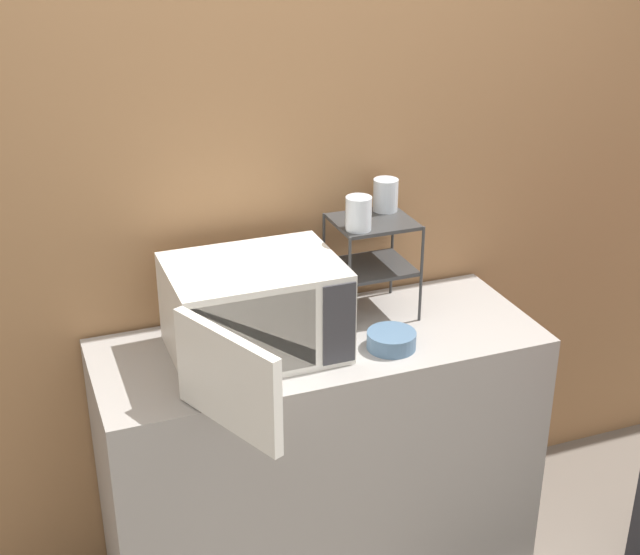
% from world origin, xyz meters
% --- Properties ---
extents(wall_back, '(8.00, 0.06, 2.60)m').
position_xyz_m(wall_back, '(0.00, 0.60, 1.30)').
color(wall_back, '#9E7047').
rests_on(wall_back, ground_plane).
extents(counter, '(1.45, 0.56, 0.90)m').
position_xyz_m(counter, '(0.00, 0.28, 0.45)').
color(counter, '#9E9993').
rests_on(counter, ground_plane).
extents(microwave, '(0.55, 0.77, 0.30)m').
position_xyz_m(microwave, '(-0.22, 0.27, 1.05)').
color(microwave, silver).
rests_on(microwave, counter).
extents(dish_rack, '(0.27, 0.24, 0.34)m').
position_xyz_m(dish_rack, '(0.23, 0.41, 1.14)').
color(dish_rack, '#333333').
rests_on(dish_rack, counter).
extents(glass_front_left, '(0.08, 0.08, 0.11)m').
position_xyz_m(glass_front_left, '(0.16, 0.35, 1.29)').
color(glass_front_left, silver).
rests_on(glass_front_left, dish_rack).
extents(glass_back_right, '(0.08, 0.08, 0.11)m').
position_xyz_m(glass_back_right, '(0.31, 0.47, 1.29)').
color(glass_back_right, silver).
rests_on(glass_back_right, dish_rack).
extents(bowl, '(0.16, 0.16, 0.05)m').
position_xyz_m(bowl, '(0.19, 0.15, 0.93)').
color(bowl, slate).
rests_on(bowl, counter).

